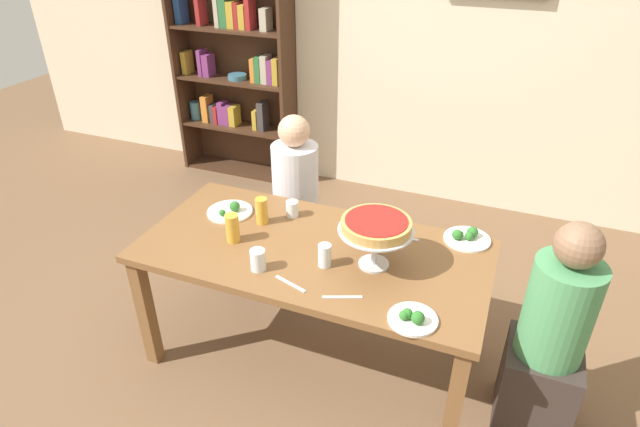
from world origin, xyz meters
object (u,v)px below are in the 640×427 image
(beer_glass_amber_short, at_px, (262,211))
(salad_plate_near_diner, at_px, (466,237))
(cutlery_knife_near, at_px, (342,297))
(beer_glass_amber_tall, at_px, (233,228))
(salad_plate_spare, at_px, (413,318))
(water_glass_clear_near, at_px, (292,209))
(water_glass_clear_spare, at_px, (325,255))
(bookshelf, at_px, (233,52))
(cutlery_fork_near, at_px, (402,237))
(diner_far_left, at_px, (296,209))
(cutlery_fork_far, at_px, (290,284))
(diner_head_east, at_px, (548,345))
(salad_plate_far_diner, at_px, (230,211))
(dining_table, at_px, (313,262))
(water_glass_clear_far, at_px, (258,260))
(deep_dish_pizza_stand, at_px, (376,228))

(beer_glass_amber_short, bearing_deg, salad_plate_near_diner, 12.43)
(cutlery_knife_near, bearing_deg, beer_glass_amber_tall, 139.89)
(salad_plate_spare, distance_m, beer_glass_amber_tall, 1.04)
(salad_plate_spare, height_order, beer_glass_amber_short, beer_glass_amber_short)
(water_glass_clear_near, bearing_deg, water_glass_clear_spare, -47.34)
(bookshelf, relative_size, water_glass_clear_near, 24.40)
(bookshelf, relative_size, cutlery_fork_near, 12.29)
(diner_far_left, bearing_deg, cutlery_fork_near, 61.06)
(salad_plate_spare, relative_size, water_glass_clear_near, 2.34)
(beer_glass_amber_short, relative_size, cutlery_fork_far, 0.83)
(diner_head_east, xyz_separation_m, beer_glass_amber_short, (-1.53, 0.12, 0.32))
(salad_plate_near_diner, distance_m, salad_plate_far_diner, 1.30)
(diner_far_left, height_order, salad_plate_near_diner, diner_far_left)
(salad_plate_far_diner, distance_m, water_glass_clear_spare, 0.73)
(cutlery_knife_near, bearing_deg, dining_table, 109.07)
(water_glass_clear_spare, bearing_deg, beer_glass_amber_tall, 177.21)
(diner_far_left, relative_size, cutlery_fork_far, 6.39)
(salad_plate_near_diner, xyz_separation_m, beer_glass_amber_short, (-1.07, -0.23, 0.05))
(cutlery_fork_far, bearing_deg, dining_table, 111.02)
(salad_plate_far_diner, xyz_separation_m, cutlery_fork_far, (0.58, -0.46, -0.01))
(dining_table, distance_m, water_glass_clear_spare, 0.22)
(salad_plate_far_diner, bearing_deg, water_glass_clear_far, -46.21)
(water_glass_clear_far, bearing_deg, salad_plate_far_diner, 133.79)
(water_glass_clear_far, distance_m, water_glass_clear_spare, 0.32)
(diner_far_left, xyz_separation_m, water_glass_clear_far, (0.24, -0.97, 0.30))
(diner_far_left, distance_m, beer_glass_amber_tall, 0.86)
(diner_head_east, relative_size, salad_plate_far_diner, 4.49)
(diner_head_east, xyz_separation_m, water_glass_clear_spare, (-1.07, -0.12, 0.31))
(salad_plate_near_diner, relative_size, salad_plate_far_diner, 0.94)
(dining_table, relative_size, beer_glass_amber_short, 11.90)
(deep_dish_pizza_stand, bearing_deg, salad_plate_near_diner, 44.97)
(beer_glass_amber_short, xyz_separation_m, cutlery_knife_near, (0.62, -0.44, -0.07))
(deep_dish_pizza_stand, bearing_deg, water_glass_clear_spare, -157.53)
(beer_glass_amber_tall, distance_m, beer_glass_amber_short, 0.22)
(cutlery_knife_near, bearing_deg, diner_head_east, -2.75)
(diner_far_left, relative_size, water_glass_clear_far, 10.77)
(deep_dish_pizza_stand, relative_size, beer_glass_amber_short, 2.41)
(bookshelf, xyz_separation_m, water_glass_clear_spare, (1.69, -2.13, -0.34))
(salad_plate_near_diner, xyz_separation_m, salad_plate_far_diner, (-1.28, -0.21, -0.01))
(diner_far_left, distance_m, salad_plate_near_diner, 1.21)
(water_glass_clear_spare, bearing_deg, salad_plate_spare, -25.59)
(bookshelf, relative_size, diner_head_east, 1.92)
(beer_glass_amber_tall, xyz_separation_m, water_glass_clear_far, (0.23, -0.17, -0.02))
(beer_glass_amber_short, relative_size, water_glass_clear_far, 1.40)
(salad_plate_near_diner, bearing_deg, salad_plate_far_diner, -170.63)
(beer_glass_amber_tall, bearing_deg, diner_far_left, 90.57)
(salad_plate_near_diner, bearing_deg, beer_glass_amber_short, -167.57)
(diner_far_left, relative_size, salad_plate_near_diner, 4.77)
(deep_dish_pizza_stand, bearing_deg, cutlery_fork_near, 76.43)
(salad_plate_near_diner, distance_m, cutlery_fork_far, 0.97)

